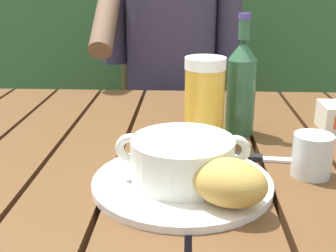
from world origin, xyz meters
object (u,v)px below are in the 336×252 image
Objects in this scene: soup_bowl at (182,158)px; serving_plate at (182,182)px; chair_near_diner at (173,126)px; person_eating at (170,76)px; beer_bottle at (241,86)px; table_knife at (261,158)px; bread_roll at (229,182)px; water_glass_small at (312,155)px; beer_glass at (204,100)px.

serving_plate is at bearing 104.04° from soup_bowl.
chair_near_diner is 0.32m from person_eating.
table_knife is at bearing -80.60° from beer_bottle.
person_eating is at bearing 97.57° from bread_roll.
bread_roll reaches higher than water_glass_small.
beer_glass reaches higher than bread_roll.
soup_bowl is 0.11m from bread_roll.
water_glass_small is 0.51× the size of table_knife.
beer_bottle reaches higher than table_knife.
beer_glass is (-0.03, 0.29, 0.04)m from bread_roll.
serving_plate is (0.06, -1.07, 0.27)m from chair_near_diner.
chair_near_diner reaches higher than beer_glass.
serving_plate is 0.23m from water_glass_small.
serving_plate reaches higher than table_knife.
beer_bottle is (0.12, 0.27, 0.10)m from serving_plate.
chair_near_diner is 1.11m from serving_plate.
bread_roll is at bearing -98.56° from beer_bottle.
serving_plate is 3.98× the size of water_glass_small.
bread_roll is 0.94× the size of table_knife.
bread_roll is 0.20m from water_glass_small.
bread_roll is (0.13, -0.96, 0.05)m from person_eating.
person_eating is 6.97× the size of beer_glass.
person_eating is 4.15× the size of serving_plate.
chair_near_diner is 6.66× the size of bread_roll.
chair_near_diner is 1.12m from soup_bowl.
soup_bowl is at bearing -87.03° from chair_near_diner.
beer_bottle is at bearing 81.44° from bread_roll.
beer_glass reaches higher than soup_bowl.
beer_bottle is (0.08, 0.05, 0.02)m from beer_glass.
beer_glass is at bearing -81.46° from person_eating.
beer_glass is at bearing 138.36° from water_glass_small.
person_eating is 0.65m from beer_bottle.
bread_roll is (0.12, -1.15, 0.31)m from chair_near_diner.
soup_bowl is 0.22m from beer_glass.
water_glass_small is 0.10m from table_knife.
bread_roll is at bearing -49.40° from soup_bowl.
beer_bottle is at bearing 33.92° from beer_glass.
person_eating reaches higher than beer_glass.
beer_bottle is 3.46× the size of water_glass_small.
beer_bottle is at bearing -77.64° from chair_near_diner.
table_knife is at bearing -78.11° from chair_near_diner.
serving_plate is 1.36× the size of soup_bowl.
bread_roll is 0.36m from beer_bottle.
table_knife is (0.08, 0.19, -0.04)m from bread_roll.
chair_near_diner is 1.02m from table_knife.
soup_bowl is 2.93× the size of water_glass_small.
soup_bowl is at bearing -166.97° from water_glass_small.
beer_glass reaches higher than water_glass_small.
beer_bottle is (0.05, 0.35, 0.06)m from bread_roll.
chair_near_diner reaches higher than table_knife.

